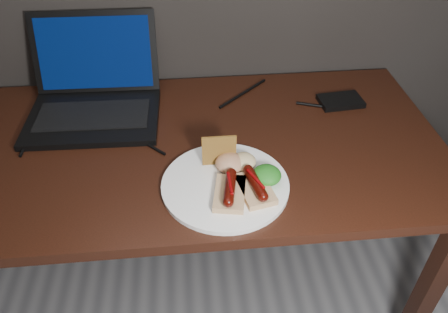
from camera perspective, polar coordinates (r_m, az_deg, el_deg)
desk at (r=1.25m, az=-4.57°, el=-1.42°), size 1.40×0.70×0.75m
laptop at (r=1.35m, az=-16.60°, el=7.82°), size 0.38×0.36×0.25m
hard_drive at (r=1.39m, az=14.98°, el=7.02°), size 0.14×0.09×0.02m
desk_cables at (r=1.29m, az=-5.72°, el=5.17°), size 0.91×0.36×0.01m
plate at (r=1.06m, az=0.16°, el=-3.71°), size 0.37×0.37×0.01m
bread_sausage_center at (r=1.01m, az=0.76°, el=-4.49°), size 0.09×0.13×0.04m
bread_sausage_right at (r=1.02m, az=4.09°, el=-3.91°), size 0.09×0.13×0.04m
crispbread at (r=1.08m, az=-0.64°, el=0.79°), size 0.09×0.01×0.08m
salad_greens at (r=1.05m, az=5.61°, el=-2.42°), size 0.07×0.07×0.04m
salsa_mound at (r=1.08m, az=0.76°, el=-0.84°), size 0.07×0.07×0.04m
coleslaw_mound at (r=1.08m, az=2.53°, el=-0.67°), size 0.06×0.06×0.04m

